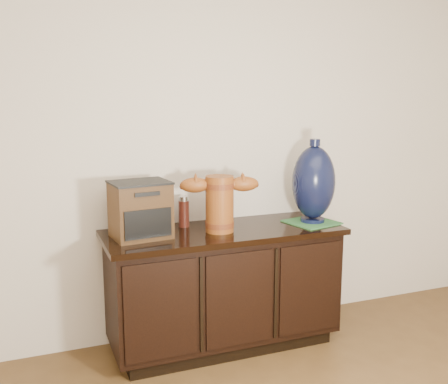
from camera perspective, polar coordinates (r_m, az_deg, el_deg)
name	(u,v)px	position (r m, az deg, el deg)	size (l,w,h in m)	color
sideboard	(224,287)	(3.32, -0.03, -10.27)	(1.46, 0.56, 0.75)	black
terracotta_vessel	(220,200)	(3.12, -0.49, -0.92)	(0.48, 0.21, 0.34)	brown
tv_radio	(140,210)	(3.03, -9.08, -1.91)	(0.35, 0.30, 0.33)	#3A220E
green_mat	(312,222)	(3.41, 9.51, -3.25)	(0.28, 0.28, 0.01)	#2E6633
lamp_base	(314,183)	(3.36, 9.73, 0.99)	(0.33, 0.33, 0.53)	black
spray_can	(184,212)	(3.26, -4.40, -2.17)	(0.07, 0.07, 0.19)	#5D1B10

